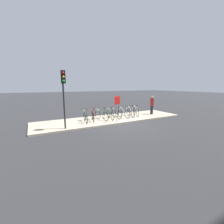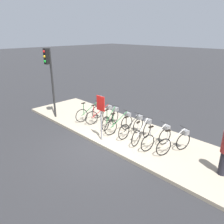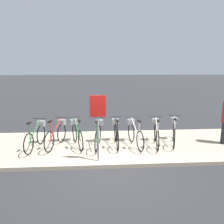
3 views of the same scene
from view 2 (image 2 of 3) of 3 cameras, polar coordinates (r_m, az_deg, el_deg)
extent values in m
plane|color=#2D2D30|center=(8.97, -2.93, -9.13)|extent=(120.00, 120.00, 0.00)
cube|color=#B7A88E|center=(9.95, 3.93, -5.66)|extent=(12.21, 3.19, 0.12)
torus|color=black|center=(11.00, -7.93, -0.95)|extent=(0.14, 0.68, 0.68)
torus|color=black|center=(11.43, -3.81, 0.03)|extent=(0.14, 0.68, 0.68)
cylinder|color=#267238|center=(11.11, -5.88, 0.87)|extent=(0.18, 0.94, 0.58)
cylinder|color=#267238|center=(10.95, -7.41, 0.69)|extent=(0.04, 0.04, 0.61)
cube|color=black|center=(10.85, -7.49, 2.31)|extent=(0.10, 0.21, 0.04)
cylinder|color=#262626|center=(11.24, -3.88, 2.80)|extent=(0.46, 0.09, 0.02)
cube|color=gray|center=(11.33, -3.65, 1.92)|extent=(0.27, 0.23, 0.18)
torus|color=black|center=(10.65, -5.35, -1.55)|extent=(0.21, 0.67, 0.68)
torus|color=black|center=(11.03, -0.93, -0.67)|extent=(0.21, 0.67, 0.68)
cylinder|color=red|center=(10.74, -3.13, 0.26)|extent=(0.28, 0.92, 0.58)
cylinder|color=red|center=(10.59, -4.77, 0.11)|extent=(0.04, 0.04, 0.61)
cube|color=black|center=(10.48, -4.82, 1.79)|extent=(0.12, 0.21, 0.04)
cylinder|color=#262626|center=(10.84, -0.95, 2.18)|extent=(0.45, 0.14, 0.02)
cube|color=gray|center=(10.93, -0.71, 1.27)|extent=(0.28, 0.26, 0.18)
torus|color=black|center=(9.97, -1.67, -3.02)|extent=(0.24, 0.66, 0.68)
torus|color=black|center=(10.73, 0.78, -1.29)|extent=(0.24, 0.66, 0.68)
cylinder|color=#267238|center=(10.25, -0.40, -0.71)|extent=(0.31, 0.92, 0.58)
cylinder|color=#267238|center=(9.96, -1.32, -1.15)|extent=(0.04, 0.04, 0.61)
cube|color=black|center=(9.85, -1.34, 0.62)|extent=(0.13, 0.21, 0.04)
cylinder|color=#262626|center=(10.54, 0.80, 1.64)|extent=(0.45, 0.16, 0.02)
cube|color=gray|center=(10.64, 0.92, 0.74)|extent=(0.29, 0.26, 0.18)
torus|color=black|center=(9.53, -0.34, -4.15)|extent=(0.11, 0.68, 0.68)
torus|color=black|center=(10.08, 3.86, -2.79)|extent=(0.11, 0.68, 0.68)
cylinder|color=#267238|center=(9.70, 1.84, -1.97)|extent=(0.14, 0.95, 0.58)
cylinder|color=#267238|center=(9.48, 0.27, -2.27)|extent=(0.04, 0.04, 0.61)
cube|color=black|center=(9.37, 0.28, -0.42)|extent=(0.09, 0.21, 0.04)
cylinder|color=#262626|center=(9.87, 3.94, 0.30)|extent=(0.46, 0.08, 0.02)
cube|color=gray|center=(9.97, 4.13, -0.68)|extent=(0.26, 0.23, 0.18)
torus|color=black|center=(9.17, 3.13, -5.21)|extent=(0.04, 0.68, 0.68)
torus|color=black|center=(9.82, 6.81, -3.54)|extent=(0.04, 0.68, 0.68)
cylinder|color=black|center=(9.38, 5.09, -2.83)|extent=(0.03, 0.95, 0.58)
cylinder|color=black|center=(9.13, 3.71, -3.23)|extent=(0.03, 0.03, 0.61)
cube|color=black|center=(9.01, 3.76, -1.32)|extent=(0.07, 0.20, 0.04)
cylinder|color=#262626|center=(9.61, 6.96, -0.38)|extent=(0.46, 0.03, 0.02)
cube|color=gray|center=(9.71, 7.09, -1.37)|extent=(0.24, 0.20, 0.18)
torus|color=black|center=(8.70, 6.27, -6.78)|extent=(0.15, 0.68, 0.68)
torus|color=black|center=(9.45, 9.11, -4.65)|extent=(0.15, 0.68, 0.68)
cylinder|color=silver|center=(8.96, 7.83, -4.09)|extent=(0.19, 0.94, 0.58)
cylinder|color=silver|center=(8.67, 6.77, -4.65)|extent=(0.04, 0.04, 0.61)
cube|color=black|center=(8.54, 6.86, -2.67)|extent=(0.10, 0.21, 0.04)
cylinder|color=#262626|center=(9.23, 9.31, -1.39)|extent=(0.46, 0.10, 0.02)
cube|color=gray|center=(9.34, 9.38, -2.39)|extent=(0.27, 0.24, 0.18)
torus|color=black|center=(8.40, 9.27, -7.98)|extent=(0.15, 0.68, 0.68)
torus|color=black|center=(9.01, 13.60, -6.26)|extent=(0.15, 0.68, 0.68)
cylinder|color=silver|center=(8.58, 11.64, -5.47)|extent=(0.20, 0.94, 0.58)
cylinder|color=silver|center=(8.34, 10.03, -5.88)|extent=(0.04, 0.04, 0.61)
cube|color=black|center=(8.21, 10.17, -3.83)|extent=(0.10, 0.21, 0.04)
cylinder|color=#262626|center=(8.78, 13.91, -2.88)|extent=(0.46, 0.10, 0.02)
cube|color=gray|center=(8.89, 14.02, -3.94)|extent=(0.27, 0.24, 0.18)
torus|color=black|center=(8.24, 13.32, -8.89)|extent=(0.25, 0.66, 0.68)
torus|color=black|center=(8.81, 18.06, -7.36)|extent=(0.25, 0.66, 0.68)
cylinder|color=silver|center=(8.39, 15.95, -6.46)|extent=(0.33, 0.91, 0.58)
cylinder|color=silver|center=(8.17, 14.19, -6.79)|extent=(0.04, 0.04, 0.61)
cube|color=black|center=(8.03, 14.39, -4.72)|extent=(0.13, 0.21, 0.04)
cylinder|color=#262626|center=(8.57, 18.48, -3.93)|extent=(0.44, 0.17, 0.02)
cube|color=gray|center=(8.68, 18.58, -5.02)|extent=(0.29, 0.27, 0.18)
cylinder|color=#23232D|center=(7.85, 27.11, -11.85)|extent=(0.26, 0.26, 0.79)
cylinder|color=#2D2D2D|center=(11.59, -15.26, 7.02)|extent=(0.10, 0.10, 3.54)
cube|color=black|center=(11.28, -16.73, 13.75)|extent=(0.24, 0.20, 0.75)
sphere|color=red|center=(11.22, -17.31, 14.82)|extent=(0.14, 0.14, 0.14)
sphere|color=gold|center=(11.24, -17.19, 13.66)|extent=(0.14, 0.14, 0.14)
sphere|color=green|center=(11.26, -17.06, 12.50)|extent=(0.14, 0.14, 0.14)
cylinder|color=#99999E|center=(8.87, -2.83, -1.75)|extent=(0.06, 0.06, 1.91)
cube|color=red|center=(8.64, -3.00, 2.26)|extent=(0.44, 0.03, 0.60)
camera|label=1|loc=(12.33, -62.34, 1.88)|focal=24.00mm
camera|label=3|loc=(6.35, -46.78, -0.51)|focal=35.00mm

